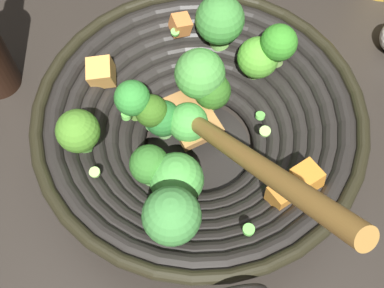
# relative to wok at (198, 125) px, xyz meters

# --- Properties ---
(ground_plane) EXTENTS (4.00, 4.00, 0.00)m
(ground_plane) POSITION_rel_wok_xyz_m (-0.00, -0.00, -0.06)
(ground_plane) COLOR #28231E
(wok) EXTENTS (0.40, 0.35, 0.25)m
(wok) POSITION_rel_wok_xyz_m (0.00, 0.00, 0.00)
(wok) COLOR black
(wok) RESTS_ON ground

